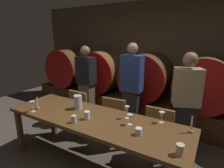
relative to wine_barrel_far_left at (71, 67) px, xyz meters
The scene contains 24 objects.
back_wall 2.32m from the wine_barrel_far_left, 13.86° to the left, with size 6.66×0.24×2.62m, color brown.
barrel_shelf 2.35m from the wine_barrel_far_left, ahead, with size 5.99×0.90×0.49m, color #4C2D16.
wine_barrel_far_left is the anchor object (origin of this frame).
wine_barrel_left 1.10m from the wine_barrel_far_left, ahead, with size 1.01×0.94×1.01m.
wine_barrel_center 2.24m from the wine_barrel_far_left, ahead, with size 1.01×0.94×1.01m.
wine_barrel_right 3.37m from the wine_barrel_far_left, ahead, with size 1.01×0.94×1.01m.
dining_table 2.91m from the wine_barrel_far_left, 41.20° to the right, with size 2.59×0.79×0.78m.
chair_left 1.99m from the wine_barrel_far_left, 41.38° to the right, with size 0.41×0.41×0.88m.
chair_center 2.57m from the wine_barrel_far_left, 30.15° to the right, with size 0.43×0.43×0.88m.
chair_right 3.24m from the wine_barrel_far_left, 23.53° to the right, with size 0.40×0.40×0.88m.
guest_left 1.44m from the wine_barrel_far_left, 34.16° to the right, with size 0.39×0.25×1.65m.
guest_center 2.37m from the wine_barrel_far_left, 19.40° to the right, with size 0.39×0.25×1.73m.
guest_right 3.34m from the wine_barrel_far_left, 16.59° to the right, with size 0.44×0.37×1.63m.
candle_left 2.48m from the wine_barrel_far_left, 58.44° to the right, with size 0.05×0.05×0.20m.
candle_right 3.77m from the wine_barrel_far_left, 26.18° to the right, with size 0.05×0.05×0.22m.
pitcher 2.54m from the wine_barrel_far_left, 44.61° to the right, with size 0.12×0.12×0.21m.
wine_glass_far_left 2.57m from the wine_barrel_far_left, 59.10° to the right, with size 0.07×0.07×0.16m.
wine_glass_center_left 3.10m from the wine_barrel_far_left, 33.30° to the right, with size 0.06×0.06×0.17m.
wine_glass_center_right 3.27m from the wine_barrel_far_left, 34.36° to the right, with size 0.07×0.07×0.14m.
wine_glass_far_right 3.41m from the wine_barrel_far_left, 27.75° to the right, with size 0.07×0.07×0.15m.
cup_far_left 2.99m from the wine_barrel_far_left, 46.26° to the right, with size 0.06×0.06×0.10m, color silver.
cup_center_left 2.93m from the wine_barrel_far_left, 42.91° to the right, with size 0.08×0.08×0.11m, color white.
cup_center_right 3.51m from the wine_barrel_far_left, 34.83° to the right, with size 0.08×0.08×0.08m, color white.
cup_far_right 3.97m from the wine_barrel_far_left, 32.61° to the right, with size 0.08×0.08×0.11m, color beige.
Camera 1 is at (1.31, -1.56, 1.85)m, focal length 28.67 mm.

